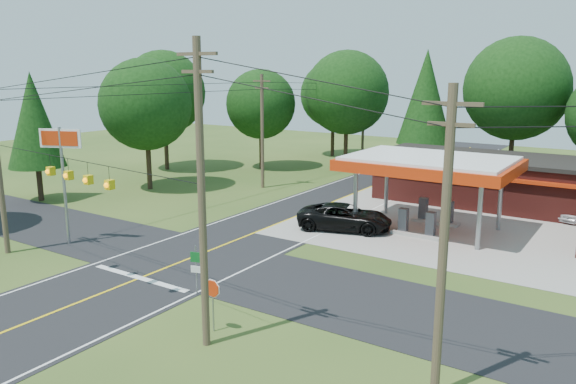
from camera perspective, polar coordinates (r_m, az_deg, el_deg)
The scene contains 16 objects.
ground at distance 32.09m, azimuth -10.00°, elevation -6.71°, with size 120.00×120.00×0.00m, color #2F4B1A.
main_highway at distance 32.09m, azimuth -10.00°, elevation -6.69°, with size 8.00×120.00×0.02m, color black.
cross_road at distance 32.09m, azimuth -10.00°, elevation -6.68°, with size 70.00×7.00×0.02m, color black.
lane_center_yellow at distance 32.08m, azimuth -10.00°, elevation -6.66°, with size 0.15×110.00×0.00m, color yellow.
gas_canopy at distance 37.39m, azimuth 14.18°, elevation 2.57°, with size 10.60×7.40×4.88m.
convenience_store at distance 46.95m, azimuth 19.28°, elevation 1.27°, with size 16.40×7.55×3.80m.
utility_pole_near_right at distance 20.61m, azimuth -8.77°, elevation -0.17°, with size 1.80×0.30×11.50m.
utility_pole_far_left at distance 49.61m, azimuth -2.63°, elevation 6.35°, with size 1.80×0.30×10.00m.
utility_pole_right_b at distance 17.88m, azimuth 15.53°, elevation -4.93°, with size 1.80×0.30×10.00m.
utility_pole_north at distance 63.44m, azimuth 7.64°, elevation 7.15°, with size 0.30×0.30×9.50m.
overhead_beacons at distance 27.51m, azimuth -20.63°, elevation 2.85°, with size 17.04×2.04×1.03m.
treeline_backdrop at distance 50.22m, azimuth 9.76°, elevation 8.88°, with size 70.27×51.59×13.30m.
suv_car at distance 37.15m, azimuth 5.78°, elevation -2.57°, with size 6.13×6.13×1.70m, color black.
big_stop_sign at distance 35.58m, azimuth -22.01°, elevation 3.26°, with size 2.47×1.08×7.10m.
octagonal_stop_sign at distance 22.92m, azimuth -7.68°, elevation -10.12°, with size 0.79×0.10×2.24m.
route_sign_post at distance 26.74m, azimuth -9.35°, elevation -7.37°, with size 0.48×0.17×2.39m.
Camera 1 is at (21.10, -21.84, 10.37)m, focal length 35.00 mm.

